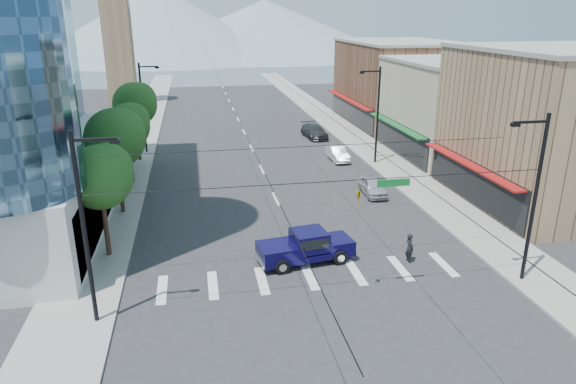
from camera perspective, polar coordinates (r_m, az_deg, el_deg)
name	(u,v)px	position (r m, az deg, el deg)	size (l,w,h in m)	color
ground	(320,290)	(26.94, 3.55, -10.82)	(160.00, 160.00, 0.00)	#28282B
sidewalk_left	(143,132)	(64.30, -15.84, 6.47)	(4.00, 120.00, 0.15)	gray
sidewalk_right	(336,124)	(66.44, 5.37, 7.50)	(4.00, 120.00, 0.15)	gray
shop_near	(555,129)	(42.35, 27.57, 6.20)	(12.00, 14.00, 11.00)	#8C6B4C
shop_mid	(459,110)	(54.03, 18.49, 8.68)	(12.00, 14.00, 9.00)	tan
shop_far	(398,84)	(68.24, 12.12, 11.67)	(12.00, 18.00, 10.00)	brown
clock_tower	(117,33)	(85.30, -18.43, 16.39)	(4.80, 4.80, 20.40)	#8C6B4C
mountain_left	(158,22)	(172.85, -14.22, 17.85)	(80.00, 80.00, 22.00)	gray
mountain_right	(265,27)	(184.46, -2.55, 17.81)	(90.00, 90.00, 18.00)	gray
tree_near	(102,175)	(30.36, -19.95, 1.82)	(3.65, 3.64, 6.71)	black
tree_midnear	(117,136)	(36.91, -18.46, 5.91)	(4.09, 4.09, 7.52)	black
tree_midfar	(129,124)	(43.83, -17.26, 7.21)	(3.65, 3.64, 6.71)	black
tree_far	(136,103)	(50.57, -16.51, 9.48)	(4.09, 4.09, 7.52)	black
signal_rig	(331,213)	(24.09, 4.79, -2.34)	(21.80, 0.20, 9.00)	black
lamp_pole_nw	(144,105)	(53.49, -15.73, 9.34)	(2.00, 0.25, 9.00)	black
lamp_pole_ne	(376,112)	(48.30, 9.80, 8.77)	(2.00, 0.25, 9.00)	black
pickup_truck	(305,246)	(29.29, 1.95, -6.03)	(5.76, 2.78, 1.87)	#0B0737
pedestrian	(410,248)	(30.14, 13.35, -6.06)	(0.63, 0.41, 1.73)	black
parked_car_near	(373,186)	(40.71, 9.38, 0.63)	(1.59, 3.96, 1.35)	silver
parked_car_mid	(337,154)	(49.92, 5.52, 4.28)	(1.43, 4.09, 1.35)	silver
parked_car_far	(314,131)	(59.13, 2.93, 6.76)	(2.08, 5.12, 1.49)	#2E2F31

